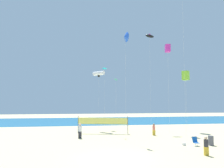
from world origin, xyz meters
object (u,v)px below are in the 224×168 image
(beachgoer_coral_shirt, at_px, (154,129))
(beachgoer_white_shirt, at_px, (80,130))
(kite_magenta_box, at_px, (168,48))
(kite_white_tube, at_px, (99,74))
(trash_barrel, at_px, (211,141))
(kite_lime_box, at_px, (186,76))
(kite_blue_delta, at_px, (125,37))
(kite_cyan_diamond, at_px, (105,69))
(kite_green_diamond, at_px, (116,82))
(beachgoer_charcoal_shirt, at_px, (206,145))
(folding_beach_chair, at_px, (195,141))
(volleyball_net, at_px, (103,122))
(beach_handbag, at_px, (184,144))
(kite_black_inflatable, at_px, (150,36))

(beachgoer_coral_shirt, distance_m, beachgoer_white_shirt, 9.69)
(kite_magenta_box, height_order, kite_white_tube, kite_magenta_box)
(trash_barrel, xyz_separation_m, kite_lime_box, (2.94, 10.53, 7.99))
(beachgoer_coral_shirt, height_order, kite_white_tube, kite_white_tube)
(beachgoer_white_shirt, distance_m, kite_blue_delta, 12.52)
(kite_cyan_diamond, distance_m, kite_green_diamond, 8.33)
(kite_green_diamond, height_order, kite_white_tube, kite_white_tube)
(beachgoer_charcoal_shirt, relative_size, folding_beach_chair, 1.77)
(volleyball_net, distance_m, kite_green_diamond, 5.97)
(kite_blue_delta, xyz_separation_m, kite_magenta_box, (7.69, 5.53, 0.29))
(beachgoer_white_shirt, xyz_separation_m, beach_handbag, (10.50, -5.76, -0.85))
(beachgoer_white_shirt, height_order, kite_lime_box, kite_lime_box)
(beachgoer_white_shirt, xyz_separation_m, kite_lime_box, (16.18, 4.40, 7.49))
(volleyball_net, xyz_separation_m, kite_magenta_box, (9.85, 0.15, 10.82))
(beachgoer_white_shirt, bearing_deg, kite_cyan_diamond, -118.20)
(beachgoer_coral_shirt, xyz_separation_m, kite_lime_box, (6.52, 3.54, 7.65))
(beachgoer_coral_shirt, distance_m, kite_green_diamond, 8.06)
(beachgoer_white_shirt, height_order, kite_magenta_box, kite_magenta_box)
(beachgoer_charcoal_shirt, height_order, beachgoer_white_shirt, beachgoer_white_shirt)
(kite_cyan_diamond, bearing_deg, folding_beach_chair, -64.33)
(beachgoer_white_shirt, height_order, volleyball_net, volleyball_net)
(beachgoer_coral_shirt, distance_m, kite_magenta_box, 12.37)
(kite_cyan_diamond, bearing_deg, beach_handbag, -67.23)
(kite_black_inflatable, bearing_deg, beach_handbag, -91.69)
(folding_beach_chair, bearing_deg, beach_handbag, -164.92)
(beachgoer_charcoal_shirt, xyz_separation_m, kite_lime_box, (5.78, 14.22, 7.63))
(volleyball_net, height_order, kite_black_inflatable, kite_black_inflatable)
(trash_barrel, bearing_deg, kite_lime_box, 74.39)
(beachgoer_white_shirt, relative_size, beach_handbag, 5.85)
(beachgoer_white_shirt, bearing_deg, kite_magenta_box, -170.21)
(kite_cyan_diamond, height_order, kite_green_diamond, kite_cyan_diamond)
(beachgoer_white_shirt, xyz_separation_m, folding_beach_chair, (11.58, -6.07, -0.51))
(kite_lime_box, bearing_deg, kite_cyan_diamond, 156.84)
(beach_handbag, distance_m, kite_blue_delta, 13.64)
(beachgoer_coral_shirt, relative_size, kite_blue_delta, 0.12)
(beachgoer_white_shirt, distance_m, beach_handbag, 12.01)
(beachgoer_charcoal_shirt, height_order, kite_blue_delta, kite_blue_delta)
(kite_magenta_box, distance_m, kite_white_tube, 11.41)
(folding_beach_chair, distance_m, kite_cyan_diamond, 19.87)
(folding_beach_chair, xyz_separation_m, volleyball_net, (-8.48, 9.42, 1.16))
(beachgoer_white_shirt, distance_m, kite_lime_box, 18.36)
(beachgoer_coral_shirt, relative_size, trash_barrel, 1.60)
(trash_barrel, distance_m, kite_white_tube, 19.12)
(kite_blue_delta, xyz_separation_m, kite_green_diamond, (-0.50, 3.87, -5.01))
(folding_beach_chair, relative_size, kite_lime_box, 0.10)
(beach_handbag, distance_m, kite_magenta_box, 15.60)
(kite_lime_box, bearing_deg, beachgoer_white_shirt, -164.77)
(beachgoer_coral_shirt, relative_size, kite_black_inflatable, 0.10)
(kite_blue_delta, relative_size, kite_magenta_box, 0.98)
(kite_blue_delta, distance_m, kite_lime_box, 13.20)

